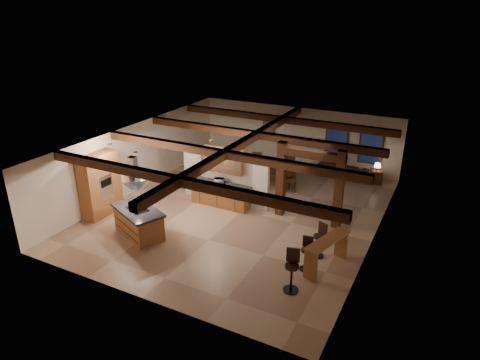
% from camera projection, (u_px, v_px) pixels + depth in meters
% --- Properties ---
extents(ground, '(12.00, 12.00, 0.00)m').
position_uv_depth(ground, '(242.00, 211.00, 16.70)').
color(ground, tan).
rests_on(ground, ground).
extents(room_walls, '(12.00, 12.00, 12.00)m').
position_uv_depth(room_walls, '(242.00, 169.00, 16.02)').
color(room_walls, silver).
rests_on(room_walls, ground).
extents(ceiling_beams, '(10.00, 12.00, 0.28)m').
position_uv_depth(ceiling_beams, '(242.00, 144.00, 15.65)').
color(ceiling_beams, '#3B220E').
rests_on(ceiling_beams, room_walls).
extents(timber_posts, '(2.50, 0.30, 2.90)m').
position_uv_depth(timber_posts, '(310.00, 176.00, 15.38)').
color(timber_posts, '#3B220E').
rests_on(timber_posts, ground).
extents(partition_wall, '(3.80, 0.18, 2.20)m').
position_uv_depth(partition_wall, '(225.00, 177.00, 17.12)').
color(partition_wall, silver).
rests_on(partition_wall, ground).
extents(pantry_cabinet, '(0.67, 1.60, 2.40)m').
position_uv_depth(pantry_cabinet, '(100.00, 185.00, 16.09)').
color(pantry_cabinet, brown).
rests_on(pantry_cabinet, ground).
extents(back_counter, '(2.50, 0.66, 0.94)m').
position_uv_depth(back_counter, '(221.00, 194.00, 17.04)').
color(back_counter, brown).
rests_on(back_counter, ground).
extents(upper_display_cabinet, '(1.80, 0.36, 0.95)m').
position_uv_depth(upper_display_cabinet, '(223.00, 160.00, 16.68)').
color(upper_display_cabinet, brown).
rests_on(upper_display_cabinet, partition_wall).
extents(range_hood, '(1.10, 1.10, 1.40)m').
position_uv_depth(range_hood, '(135.00, 188.00, 14.33)').
color(range_hood, silver).
rests_on(range_hood, room_walls).
extents(back_windows, '(2.70, 0.07, 1.70)m').
position_uv_depth(back_windows, '(354.00, 144.00, 19.81)').
color(back_windows, '#3B220E').
rests_on(back_windows, room_walls).
extents(framed_art, '(0.65, 0.05, 0.85)m').
position_uv_depth(framed_art, '(269.00, 128.00, 21.56)').
color(framed_art, '#3B220E').
rests_on(framed_art, room_walls).
extents(recessed_cans, '(3.16, 2.46, 0.03)m').
position_uv_depth(recessed_cans, '(153.00, 146.00, 15.10)').
color(recessed_cans, silver).
rests_on(recessed_cans, room_walls).
extents(kitchen_island, '(2.32, 1.82, 1.02)m').
position_uv_depth(kitchen_island, '(139.00, 222.00, 14.81)').
color(kitchen_island, brown).
rests_on(kitchen_island, ground).
extents(dining_table, '(1.98, 1.23, 0.67)m').
position_uv_depth(dining_table, '(273.00, 176.00, 19.18)').
color(dining_table, '#381E0E').
rests_on(dining_table, ground).
extents(sofa, '(2.35, 1.16, 0.66)m').
position_uv_depth(sofa, '(342.00, 169.00, 20.04)').
color(sofa, black).
rests_on(sofa, ground).
extents(microwave, '(0.45, 0.38, 0.21)m').
position_uv_depth(microwave, '(219.00, 181.00, 16.84)').
color(microwave, '#AFAFB3').
rests_on(microwave, back_counter).
extents(bar_counter, '(0.98, 1.92, 0.98)m').
position_uv_depth(bar_counter, '(327.00, 249.00, 12.91)').
color(bar_counter, brown).
rests_on(bar_counter, ground).
extents(side_table, '(0.62, 0.62, 0.63)m').
position_uv_depth(side_table, '(376.00, 177.00, 19.20)').
color(side_table, '#3B220E').
rests_on(side_table, ground).
extents(table_lamp, '(0.29, 0.29, 0.34)m').
position_uv_depth(table_lamp, '(378.00, 165.00, 18.99)').
color(table_lamp, black).
rests_on(table_lamp, side_table).
extents(bar_stool_a, '(0.46, 0.47, 1.27)m').
position_uv_depth(bar_stool_a, '(292.00, 270.00, 11.89)').
color(bar_stool_a, black).
rests_on(bar_stool_a, ground).
extents(bar_stool_b, '(0.38, 0.39, 1.07)m').
position_uv_depth(bar_stool_b, '(307.00, 253.00, 12.88)').
color(bar_stool_b, black).
rests_on(bar_stool_b, ground).
extents(bar_stool_c, '(0.43, 0.44, 1.14)m').
position_uv_depth(bar_stool_c, '(320.00, 240.00, 13.55)').
color(bar_stool_c, black).
rests_on(bar_stool_c, ground).
extents(dining_chairs, '(2.59, 2.59, 1.29)m').
position_uv_depth(dining_chairs, '(273.00, 170.00, 19.05)').
color(dining_chairs, '#3B220E').
rests_on(dining_chairs, ground).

